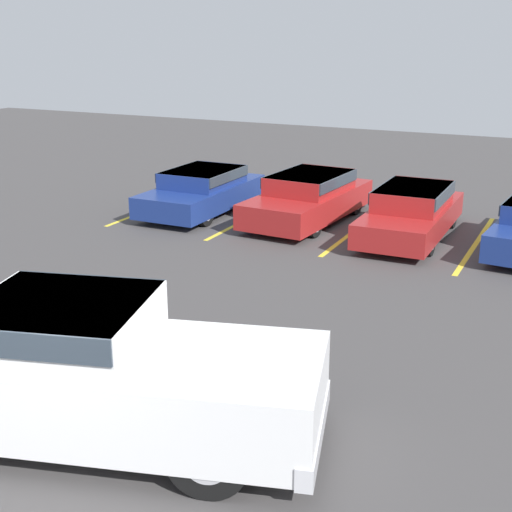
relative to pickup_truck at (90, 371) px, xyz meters
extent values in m
plane|color=#423F3F|center=(0.15, -0.77, -0.91)|extent=(60.00, 60.00, 0.00)
cube|color=yellow|center=(-6.03, 10.74, -0.90)|extent=(0.12, 5.19, 0.01)
cube|color=yellow|center=(-3.07, 10.74, -0.90)|extent=(0.12, 5.19, 0.01)
cube|color=yellow|center=(-0.12, 10.74, -0.90)|extent=(0.12, 5.19, 0.01)
cube|color=yellow|center=(2.84, 10.74, -0.90)|extent=(0.12, 5.19, 0.01)
cube|color=white|center=(-0.02, -0.01, -0.15)|extent=(6.00, 3.44, 0.95)
cube|color=white|center=(-0.29, -0.08, 0.61)|extent=(2.46, 2.32, 0.57)
cube|color=#2D3842|center=(-0.29, -0.08, 0.73)|extent=(2.43, 2.37, 0.31)
cube|color=white|center=(1.70, 0.47, 0.27)|extent=(2.53, 2.41, 0.14)
cube|color=silver|center=(2.63, 0.73, -0.51)|extent=(0.74, 2.02, 0.28)
cylinder|color=black|center=(1.40, 1.25, -0.44)|extent=(0.98, 0.54, 0.93)
cylinder|color=#ADADB2|center=(1.40, 1.25, -0.44)|extent=(0.58, 0.44, 0.51)
cylinder|color=black|center=(1.84, -0.35, -0.44)|extent=(0.98, 0.54, 0.93)
cylinder|color=#ADADB2|center=(1.84, -0.35, -0.44)|extent=(0.58, 0.44, 0.51)
cube|color=navy|center=(-4.55, 10.56, -0.44)|extent=(1.84, 4.26, 0.58)
cube|color=navy|center=(-4.55, 10.65, 0.07)|extent=(1.62, 2.22, 0.44)
cube|color=#2D3842|center=(-4.55, 10.65, 0.15)|extent=(1.69, 2.17, 0.26)
cylinder|color=black|center=(-3.76, 9.33, -0.58)|extent=(0.22, 0.65, 0.65)
cylinder|color=#ADADB2|center=(-3.76, 9.33, -0.58)|extent=(0.23, 0.36, 0.36)
cylinder|color=black|center=(-5.35, 9.33, -0.58)|extent=(0.22, 0.65, 0.65)
cylinder|color=#ADADB2|center=(-5.35, 9.33, -0.58)|extent=(0.23, 0.36, 0.36)
cylinder|color=black|center=(-3.76, 11.80, -0.58)|extent=(0.22, 0.65, 0.65)
cylinder|color=#ADADB2|center=(-3.76, 11.80, -0.58)|extent=(0.23, 0.36, 0.36)
cylinder|color=black|center=(-5.35, 11.80, -0.58)|extent=(0.22, 0.65, 0.65)
cylinder|color=#ADADB2|center=(-5.35, 11.80, -0.58)|extent=(0.23, 0.36, 0.36)
cube|color=maroon|center=(-1.55, 10.94, -0.42)|extent=(2.14, 4.66, 0.63)
cube|color=maroon|center=(-1.54, 11.03, 0.12)|extent=(1.77, 2.47, 0.47)
cube|color=#2D3842|center=(-1.54, 11.03, 0.22)|extent=(1.84, 2.43, 0.28)
cylinder|color=black|center=(-0.85, 9.57, -0.60)|extent=(0.26, 0.62, 0.61)
cylinder|color=#ADADB2|center=(-0.85, 9.57, -0.60)|extent=(0.26, 0.35, 0.34)
cylinder|color=black|center=(-2.43, 9.68, -0.60)|extent=(0.26, 0.62, 0.61)
cylinder|color=#ADADB2|center=(-2.43, 9.68, -0.60)|extent=(0.26, 0.35, 0.34)
cylinder|color=black|center=(-0.67, 12.20, -0.60)|extent=(0.26, 0.62, 0.61)
cylinder|color=#ADADB2|center=(-0.67, 12.20, -0.60)|extent=(0.26, 0.35, 0.34)
cylinder|color=black|center=(-2.24, 12.31, -0.60)|extent=(0.26, 0.62, 0.61)
cylinder|color=#ADADB2|center=(-2.24, 12.31, -0.60)|extent=(0.26, 0.35, 0.34)
cube|color=maroon|center=(1.27, 10.62, -0.45)|extent=(1.74, 4.51, 0.57)
cube|color=maroon|center=(1.27, 10.71, 0.08)|extent=(1.52, 2.35, 0.49)
cube|color=#2D3842|center=(1.27, 10.71, 0.18)|extent=(1.59, 2.31, 0.29)
cylinder|color=black|center=(2.01, 9.32, -0.59)|extent=(0.22, 0.64, 0.64)
cylinder|color=#ADADB2|center=(2.01, 9.32, -0.59)|extent=(0.23, 0.35, 0.35)
cylinder|color=black|center=(0.55, 9.31, -0.59)|extent=(0.22, 0.64, 0.64)
cylinder|color=#ADADB2|center=(0.55, 9.31, -0.59)|extent=(0.23, 0.35, 0.35)
cylinder|color=black|center=(1.99, 11.93, -0.59)|extent=(0.22, 0.64, 0.64)
cylinder|color=#ADADB2|center=(1.99, 11.93, -0.59)|extent=(0.23, 0.35, 0.35)
cylinder|color=black|center=(0.53, 11.92, -0.59)|extent=(0.22, 0.64, 0.64)
cylinder|color=#ADADB2|center=(0.53, 11.92, -0.59)|extent=(0.23, 0.35, 0.35)
cylinder|color=black|center=(3.41, 9.57, -0.59)|extent=(0.27, 0.65, 0.63)
cylinder|color=#ADADB2|center=(3.41, 9.57, -0.59)|extent=(0.26, 0.37, 0.35)
camera|label=1|loc=(5.20, -6.11, 3.94)|focal=50.00mm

